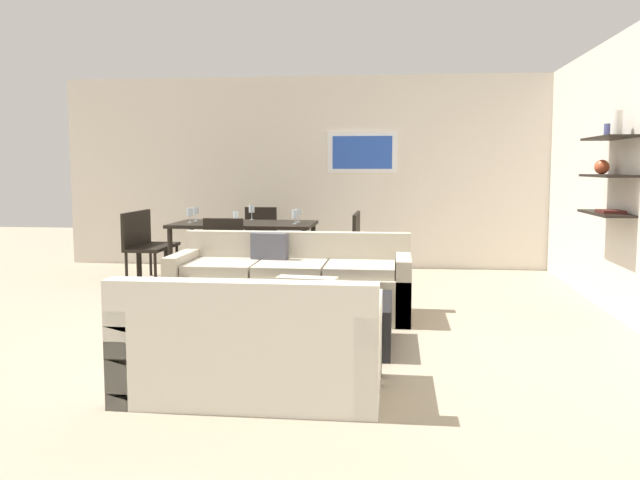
% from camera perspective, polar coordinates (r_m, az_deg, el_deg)
% --- Properties ---
extents(ground_plane, '(18.00, 18.00, 0.00)m').
position_cam_1_polar(ground_plane, '(6.25, -2.09, -7.02)').
color(ground_plane, tan).
extents(back_wall_unit, '(8.40, 0.09, 2.70)m').
position_cam_1_polar(back_wall_unit, '(9.57, 2.86, 5.75)').
color(back_wall_unit, silver).
rests_on(back_wall_unit, ground).
extents(right_wall_shelf_unit, '(0.34, 8.20, 2.70)m').
position_cam_1_polar(right_wall_shelf_unit, '(6.94, 24.31, 5.00)').
color(right_wall_shelf_unit, silver).
rests_on(right_wall_shelf_unit, ground).
extents(sofa_beige, '(2.28, 0.90, 0.78)m').
position_cam_1_polar(sofa_beige, '(6.53, -2.41, -3.84)').
color(sofa_beige, '#B2A893').
rests_on(sofa_beige, ground).
extents(loveseat_white, '(1.60, 0.90, 0.78)m').
position_cam_1_polar(loveseat_white, '(4.32, -5.62, -9.11)').
color(loveseat_white, silver).
rests_on(loveseat_white, ground).
extents(coffee_table, '(1.25, 0.91, 0.38)m').
position_cam_1_polar(coffee_table, '(5.45, -0.56, -6.96)').
color(coffee_table, black).
rests_on(coffee_table, ground).
extents(decorative_bowl, '(0.37, 0.37, 0.07)m').
position_cam_1_polar(decorative_bowl, '(5.38, -1.33, -4.65)').
color(decorative_bowl, '#99844C').
rests_on(decorative_bowl, coffee_table).
extents(candle_jar, '(0.06, 0.06, 0.08)m').
position_cam_1_polar(candle_jar, '(5.30, 2.50, -4.80)').
color(candle_jar, silver).
rests_on(candle_jar, coffee_table).
extents(apple_on_coffee_table, '(0.07, 0.07, 0.07)m').
position_cam_1_polar(apple_on_coffee_table, '(5.57, -2.93, -4.30)').
color(apple_on_coffee_table, '#669E2D').
rests_on(apple_on_coffee_table, coffee_table).
extents(dining_table, '(1.72, 0.98, 0.75)m').
position_cam_1_polar(dining_table, '(8.32, -6.44, 1.00)').
color(dining_table, black).
rests_on(dining_table, ground).
extents(dining_chair_right_far, '(0.44, 0.44, 0.88)m').
position_cam_1_polar(dining_chair_right_far, '(8.36, 2.42, -0.15)').
color(dining_chair_right_far, black).
rests_on(dining_chair_right_far, ground).
extents(dining_chair_left_near, '(0.44, 0.44, 0.88)m').
position_cam_1_polar(dining_chair_left_near, '(8.50, -15.12, -0.25)').
color(dining_chair_left_near, black).
rests_on(dining_chair_left_near, ground).
extents(dining_chair_foot, '(0.44, 0.44, 0.88)m').
position_cam_1_polar(dining_chair_foot, '(7.47, -7.96, -0.97)').
color(dining_chair_foot, black).
rests_on(dining_chair_foot, ground).
extents(dining_chair_right_near, '(0.44, 0.44, 0.88)m').
position_cam_1_polar(dining_chair_right_near, '(7.93, 2.19, -0.50)').
color(dining_chair_right_near, black).
rests_on(dining_chair_right_near, ground).
extents(dining_chair_head, '(0.44, 0.44, 0.88)m').
position_cam_1_polar(dining_chair_head, '(9.21, -5.18, 0.42)').
color(dining_chair_head, black).
rests_on(dining_chair_head, ground).
extents(dining_chair_left_far, '(0.44, 0.44, 0.88)m').
position_cam_1_polar(dining_chair_left_far, '(8.91, -14.08, 0.06)').
color(dining_chair_left_far, black).
rests_on(dining_chair_left_far, ground).
extents(wine_glass_left_far, '(0.07, 0.07, 0.18)m').
position_cam_1_polar(wine_glass_left_far, '(8.59, -10.51, 2.44)').
color(wine_glass_left_far, silver).
rests_on(wine_glass_left_far, dining_table).
extents(wine_glass_foot, '(0.06, 0.06, 0.17)m').
position_cam_1_polar(wine_glass_foot, '(7.89, -7.16, 2.06)').
color(wine_glass_foot, silver).
rests_on(wine_glass_foot, dining_table).
extents(wine_glass_head, '(0.07, 0.07, 0.19)m').
position_cam_1_polar(wine_glass_head, '(8.72, -5.82, 2.62)').
color(wine_glass_head, silver).
rests_on(wine_glass_head, dining_table).
extents(wine_glass_left_near, '(0.08, 0.08, 0.18)m').
position_cam_1_polar(wine_glass_left_near, '(8.36, -10.99, 2.31)').
color(wine_glass_left_near, silver).
rests_on(wine_glass_left_near, dining_table).
extents(wine_glass_right_far, '(0.08, 0.08, 0.16)m').
position_cam_1_polar(wine_glass_right_far, '(8.30, -1.89, 2.35)').
color(wine_glass_right_far, silver).
rests_on(wine_glass_right_far, dining_table).
extents(wine_glass_right_near, '(0.07, 0.07, 0.17)m').
position_cam_1_polar(wine_glass_right_near, '(8.06, -2.14, 2.20)').
color(wine_glass_right_near, silver).
rests_on(wine_glass_right_near, dining_table).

